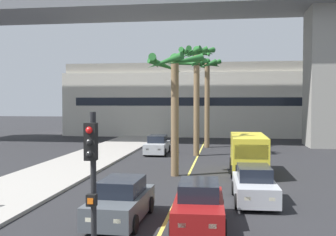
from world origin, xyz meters
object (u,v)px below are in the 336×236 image
(car_queue_front, at_px, (254,186))
(car_queue_second, at_px, (121,202))
(palm_tree_far_median, at_px, (207,80))
(delivery_van, at_px, (248,153))
(palm_tree_mid_median, at_px, (197,71))
(palm_tree_near_median, at_px, (175,81))
(car_queue_fourth, at_px, (199,205))
(car_queue_third, at_px, (157,145))
(traffic_light_median_near, at_px, (92,184))

(car_queue_front, distance_m, car_queue_second, 6.20)
(car_queue_second, bearing_deg, car_queue_front, 35.16)
(car_queue_front, xyz_separation_m, palm_tree_far_median, (-2.95, 20.56, 5.69))
(car_queue_front, bearing_deg, delivery_van, 88.91)
(car_queue_front, relative_size, car_queue_second, 1.00)
(car_queue_second, distance_m, palm_tree_mid_median, 19.20)
(palm_tree_near_median, bearing_deg, car_queue_fourth, -77.85)
(car_queue_third, xyz_separation_m, traffic_light_median_near, (2.86, -25.15, 1.99))
(palm_tree_far_median, bearing_deg, traffic_light_median_near, -91.95)
(car_queue_third, xyz_separation_m, palm_tree_near_median, (2.66, -9.61, 4.88))
(car_queue_fourth, distance_m, palm_tree_far_median, 24.92)
(traffic_light_median_near, height_order, palm_tree_far_median, palm_tree_far_median)
(car_queue_front, height_order, delivery_van, delivery_van)
(delivery_van, bearing_deg, palm_tree_near_median, -163.73)
(palm_tree_near_median, bearing_deg, delivery_van, 16.27)
(car_queue_second, bearing_deg, palm_tree_near_median, 84.52)
(palm_tree_mid_median, bearing_deg, car_queue_fourth, -85.77)
(car_queue_third, bearing_deg, car_queue_front, -65.71)
(delivery_van, bearing_deg, car_queue_front, -91.09)
(car_queue_front, height_order, palm_tree_mid_median, palm_tree_mid_median)
(car_queue_front, bearing_deg, car_queue_third, 114.29)
(car_queue_third, distance_m, traffic_light_median_near, 25.39)
(car_queue_third, distance_m, delivery_van, 10.90)
(palm_tree_mid_median, distance_m, palm_tree_far_median, 6.05)
(car_queue_second, xyz_separation_m, palm_tree_mid_median, (1.52, 18.12, 6.14))
(traffic_light_median_near, distance_m, palm_tree_far_median, 30.76)
(car_queue_front, distance_m, palm_tree_near_median, 8.51)
(car_queue_fourth, bearing_deg, delivery_van, 77.54)
(car_queue_front, xyz_separation_m, car_queue_second, (-5.07, -3.57, 0.00))
(car_queue_second, bearing_deg, car_queue_fourth, -2.48)
(palm_tree_near_median, bearing_deg, palm_tree_far_median, 85.28)
(traffic_light_median_near, bearing_deg, car_queue_second, 99.53)
(car_queue_front, distance_m, car_queue_fourth, 4.30)
(car_queue_front, distance_m, palm_tree_mid_median, 16.19)
(car_queue_front, bearing_deg, car_queue_fourth, -120.73)
(car_queue_fourth, bearing_deg, car_queue_front, 59.27)
(delivery_van, bearing_deg, traffic_light_median_near, -103.79)
(car_queue_third, height_order, palm_tree_near_median, palm_tree_near_median)
(car_queue_second, relative_size, car_queue_fourth, 1.00)
(car_queue_fourth, height_order, palm_tree_near_median, palm_tree_near_median)
(car_queue_second, height_order, car_queue_third, same)
(car_queue_front, xyz_separation_m, palm_tree_near_median, (-4.19, 5.57, 4.88))
(car_queue_fourth, distance_m, delivery_van, 10.79)
(car_queue_second, distance_m, palm_tree_far_median, 24.88)
(car_queue_second, relative_size, palm_tree_near_median, 0.57)
(car_queue_front, bearing_deg, palm_tree_near_median, 126.94)
(palm_tree_far_median, bearing_deg, car_queue_fourth, -88.21)
(car_queue_second, bearing_deg, delivery_van, 63.45)
(delivery_van, relative_size, palm_tree_far_median, 0.62)
(car_queue_second, distance_m, car_queue_fourth, 2.87)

